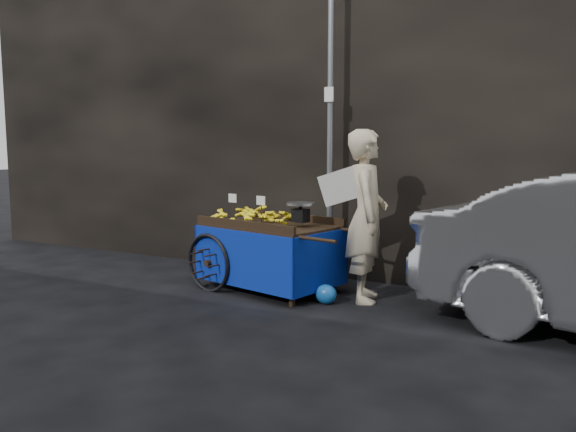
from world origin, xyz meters
The scene contains 6 objects.
ground centered at (0.00, 0.00, 0.00)m, with size 80.00×80.00×0.00m, color black.
building_wall centered at (0.39, 2.60, 2.50)m, with size 13.50×2.00×5.00m.
street_pole centered at (0.30, 1.30, 2.01)m, with size 0.12×0.10×4.00m.
banana_cart centered at (-0.23, 0.62, 0.73)m, with size 2.34×1.41×1.19m.
vendor centered at (1.01, 0.73, 0.97)m, with size 0.91×0.83×1.95m.
plastic_bag centered at (0.69, 0.35, 0.11)m, with size 0.25×0.20×0.22m, color #1759AE.
Camera 1 is at (3.23, -5.23, 1.73)m, focal length 35.00 mm.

